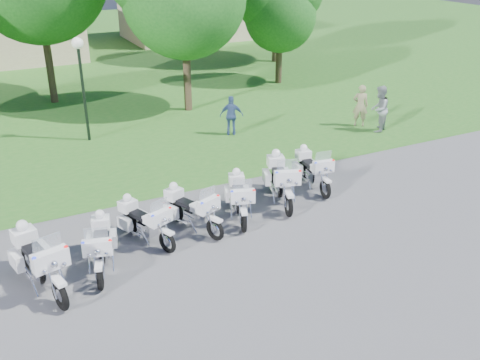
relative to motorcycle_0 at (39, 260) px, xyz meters
name	(u,v)px	position (x,y,z in m)	size (l,w,h in m)	color
ground	(241,230)	(5.40, 0.29, -0.74)	(100.00, 100.00, 0.00)	#5C5C62
grass_lawn	(67,56)	(5.40, 27.29, -0.73)	(100.00, 48.00, 0.01)	#286A21
motorcycle_0	(39,260)	(0.00, 0.00, 0.00)	(1.24, 2.58, 1.76)	black
motorcycle_1	(101,245)	(1.47, 0.20, -0.10)	(1.13, 2.21, 1.52)	black
motorcycle_2	(144,221)	(2.82, 0.95, -0.12)	(1.22, 2.06, 1.46)	black
motorcycle_3	(191,209)	(4.20, 1.00, -0.11)	(1.25, 2.13, 1.50)	black
motorcycle_4	(239,197)	(5.75, 1.07, -0.10)	(1.21, 2.17, 1.52)	black
motorcycle_5	(281,179)	(7.37, 1.43, -0.02)	(1.33, 2.48, 1.72)	black
motorcycle_6	(312,169)	(8.82, 1.84, -0.10)	(0.90, 2.25, 1.51)	black
lamp_post	(80,64)	(3.16, 9.63, 2.38)	(0.44, 0.44, 4.12)	black
tree_3	(280,9)	(14.80, 14.35, 3.29)	(4.57, 3.90, 6.09)	#38281C
building_east	(196,11)	(16.40, 30.29, 1.33)	(11.44, 7.28, 4.10)	tan
bystander_a	(360,106)	(14.14, 6.15, 0.18)	(0.67, 0.44, 1.83)	gray
bystander_b	(379,109)	(14.38, 5.22, 0.24)	(0.95, 0.74, 1.96)	gray
bystander_c	(232,116)	(8.65, 7.60, 0.09)	(0.97, 0.40, 1.65)	#385186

